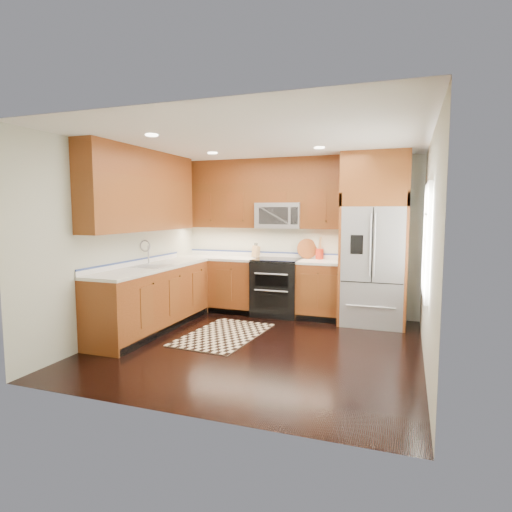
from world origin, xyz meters
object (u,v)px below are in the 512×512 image
(range, at_px, (277,287))
(rug, at_px, (224,334))
(utensil_crock, at_px, (320,251))
(knife_block, at_px, (256,251))
(refrigerator, at_px, (374,240))

(range, distance_m, rug, 1.48)
(rug, distance_m, utensil_crock, 2.19)
(range, bearing_deg, utensil_crock, 21.57)
(knife_block, bearing_deg, range, -22.94)
(rug, bearing_deg, utensil_crock, 62.08)
(refrigerator, distance_m, rug, 2.67)
(knife_block, height_order, utensil_crock, utensil_crock)
(rug, distance_m, knife_block, 1.86)
(rug, xyz_separation_m, knife_block, (-0.07, 1.55, 1.04))
(range, height_order, rug, range)
(range, xyz_separation_m, refrigerator, (1.55, -0.04, 0.83))
(range, bearing_deg, refrigerator, -1.40)
(range, height_order, utensil_crock, utensil_crock)
(utensil_crock, bearing_deg, range, -158.43)
(knife_block, xyz_separation_m, utensil_crock, (1.09, 0.07, 0.03))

